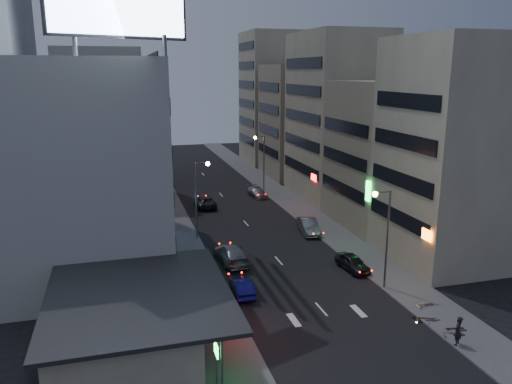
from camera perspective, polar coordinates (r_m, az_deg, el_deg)
name	(u,v)px	position (r m, az deg, el deg)	size (l,w,h in m)	color
ground	(345,336)	(34.74, 10.13, -15.93)	(180.00, 180.00, 0.00)	black
sidewalk_left	(172,219)	(59.75, -9.58, -3.01)	(4.00, 120.00, 0.12)	#4C4C4F
sidewalk_right	(299,209)	(63.30, 4.96, -1.91)	(4.00, 120.00, 0.12)	#4C4C4F
food_court	(125,323)	(32.68, -14.71, -14.25)	(11.00, 13.00, 3.88)	#B4AB8D
white_building	(80,162)	(47.80, -19.45, 3.22)	(14.00, 24.00, 18.00)	#A3A39F
shophouse_near	(453,152)	(47.73, 21.55, 4.25)	(10.00, 11.00, 20.00)	#B4AB8D
shophouse_mid	(389,154)	(57.74, 14.95, 4.23)	(11.00, 12.00, 16.00)	gray
shophouse_far	(337,117)	(68.58, 9.22, 8.47)	(10.00, 14.00, 22.00)	#B4AB8D
far_left_a	(102,123)	(72.36, -17.19, 7.51)	(11.00, 10.00, 20.00)	#A3A39F
far_left_b	(101,131)	(85.56, -17.25, 6.69)	(12.00, 10.00, 15.00)	gray
far_right_a	(300,121)	(82.73, 5.11, 8.08)	(11.00, 12.00, 18.00)	gray
far_right_b	(277,98)	(95.85, 2.43, 10.68)	(12.00, 12.00, 24.00)	#B4AB8D
billboard	(118,1)	(37.26, -15.48, 20.34)	(9.52, 3.75, 6.20)	#595B60
street_lamp_right_near	(384,225)	(40.11, 14.38, -3.68)	(1.60, 0.44, 8.02)	#595B60
street_lamp_left	(199,189)	(50.97, -6.48, 0.36)	(1.60, 0.44, 8.02)	#595B60
street_lamp_right_far	(261,155)	(70.77, 0.61, 4.21)	(1.60, 0.44, 8.02)	#595B60
parked_car_right_near	(353,263)	(44.91, 10.98, -7.93)	(1.63, 4.05, 1.38)	#242428
parked_car_right_mid	(309,226)	(54.02, 6.03, -3.89)	(1.67, 4.78, 1.58)	gray
parked_car_left	(205,202)	(64.25, -5.83, -1.09)	(2.38, 5.17, 1.44)	#28262C
parked_car_right_far	(257,192)	(69.17, 0.12, 0.00)	(1.83, 4.50, 1.31)	#9B9CA3
road_car_blue	(242,287)	(39.59, -1.60, -10.77)	(1.39, 4.00, 1.32)	navy
road_car_silver	(231,254)	(45.83, -2.83, -7.05)	(2.30, 5.65, 1.64)	gray
person	(458,331)	(35.07, 22.07, -14.49)	(0.70, 0.46, 1.92)	black
scooter_black_a	(464,320)	(37.50, 22.67, -13.32)	(1.86, 0.62, 1.13)	black
scooter_silver_a	(462,323)	(36.87, 22.53, -13.67)	(2.07, 0.69, 1.26)	#B3B6BB
scooter_blue	(437,311)	(38.20, 19.97, -12.67)	(1.64, 0.55, 1.00)	navy
scooter_black_b	(435,311)	(38.02, 19.78, -12.67)	(1.84, 0.61, 1.12)	black
scooter_silver_b	(430,295)	(40.33, 19.27, -11.02)	(1.95, 0.65, 1.19)	#9CA1A4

